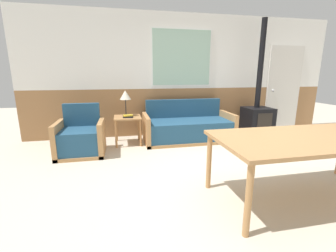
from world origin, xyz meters
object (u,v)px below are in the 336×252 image
(couch, at_px, (188,128))
(wood_stove, at_px, (258,113))
(dining_table, at_px, (310,142))
(side_table, at_px, (128,121))
(table_lamp, at_px, (125,96))
(armchair, at_px, (81,139))

(couch, bearing_deg, wood_stove, 1.83)
(couch, height_order, dining_table, couch)
(side_table, bearing_deg, table_lamp, 103.51)
(couch, distance_m, wood_stove, 1.70)
(couch, relative_size, side_table, 3.31)
(wood_stove, bearing_deg, table_lamp, 178.86)
(side_table, bearing_deg, couch, -0.89)
(armchair, relative_size, dining_table, 0.42)
(armchair, bearing_deg, side_table, 13.71)
(wood_stove, bearing_deg, couch, -178.17)
(armchair, relative_size, side_table, 1.55)
(table_lamp, distance_m, dining_table, 3.26)
(dining_table, xyz_separation_m, wood_stove, (1.03, 2.55, -0.15))
(armchair, bearing_deg, couch, -3.34)
(armchair, relative_size, wood_stove, 0.34)
(armchair, bearing_deg, wood_stove, -7.75)
(table_lamp, height_order, dining_table, table_lamp)
(side_table, height_order, table_lamp, table_lamp)
(dining_table, bearing_deg, armchair, 143.27)
(side_table, bearing_deg, dining_table, -52.72)
(table_lamp, bearing_deg, armchair, -145.69)
(side_table, xyz_separation_m, wood_stove, (2.94, 0.03, 0.06))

